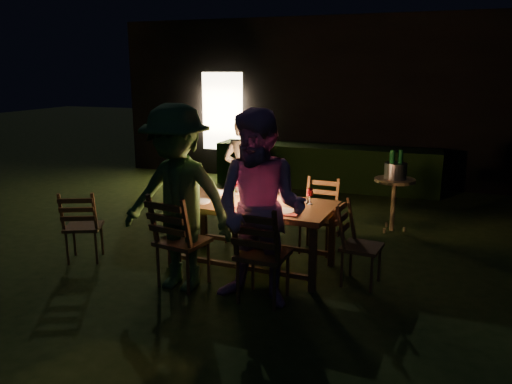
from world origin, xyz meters
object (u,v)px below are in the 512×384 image
(chair_near_left, at_px, (182,257))
(chair_end, at_px, (359,259))
(side_table, at_px, (395,185))
(bottle_bucket_b, at_px, (400,167))
(chair_near_right, at_px, (262,271))
(bottle_bucket_a, at_px, (392,168))
(chair_spare, at_px, (84,238))
(person_opp_right, at_px, (261,210))
(bottle_table, at_px, (232,188))
(dining_table, at_px, (252,209))
(ice_bucket, at_px, (395,171))
(chair_far_left, at_px, (244,219))
(chair_far_right, at_px, (318,229))
(person_opp_left, at_px, (177,199))
(lantern, at_px, (258,188))
(person_house_side, at_px, (246,178))

(chair_near_left, height_order, chair_end, chair_near_left)
(side_table, relative_size, bottle_bucket_b, 2.33)
(bottle_bucket_b, bearing_deg, chair_near_right, -111.34)
(bottle_bucket_a, xyz_separation_m, bottle_bucket_b, (0.10, 0.08, 0.00))
(side_table, bearing_deg, chair_near_right, -110.70)
(chair_end, height_order, side_table, chair_end)
(chair_spare, height_order, person_opp_right, person_opp_right)
(chair_spare, xyz_separation_m, bottle_table, (1.68, 0.50, 0.63))
(dining_table, relative_size, side_table, 2.52)
(ice_bucket, height_order, bottle_bucket_a, bottle_bucket_a)
(chair_far_left, relative_size, ice_bucket, 3.23)
(chair_end, distance_m, bottle_bucket_b, 2.12)
(person_opp_right, distance_m, side_table, 2.93)
(chair_far_right, relative_size, bottle_bucket_b, 2.91)
(chair_far_right, bearing_deg, side_table, -120.88)
(chair_near_left, xyz_separation_m, person_opp_left, (-0.00, -0.05, 0.63))
(ice_bucket, bearing_deg, side_table, 180.00)
(chair_end, height_order, chair_spare, chair_end)
(dining_table, bearing_deg, person_opp_right, -61.24)
(lantern, distance_m, bottle_bucket_a, 2.22)
(ice_bucket, xyz_separation_m, bottle_bucket_b, (0.05, 0.04, 0.05))
(ice_bucket, bearing_deg, bottle_table, -131.64)
(chair_near_right, relative_size, chair_far_right, 1.11)
(chair_far_right, bearing_deg, chair_far_left, 0.33)
(chair_near_right, relative_size, person_house_side, 0.62)
(person_opp_right, xyz_separation_m, bottle_bucket_b, (1.07, 2.77, -0.03))
(chair_near_right, relative_size, lantern, 2.95)
(chair_near_left, height_order, bottle_bucket_a, bottle_bucket_a)
(side_table, bearing_deg, person_house_side, -150.14)
(chair_spare, height_order, person_house_side, person_house_side)
(chair_far_left, bearing_deg, chair_near_left, 91.37)
(person_opp_left, height_order, side_table, person_opp_left)
(side_table, xyz_separation_m, bottle_bucket_a, (-0.05, -0.04, 0.25))
(chair_near_left, distance_m, chair_far_left, 1.54)
(person_house_side, bearing_deg, chair_end, 154.03)
(chair_far_left, bearing_deg, chair_far_right, -178.57)
(chair_near_right, distance_m, chair_far_left, 1.78)
(chair_far_left, height_order, lantern, lantern)
(side_table, bearing_deg, chair_far_right, -125.10)
(chair_far_left, distance_m, bottle_table, 1.00)
(chair_near_right, bearing_deg, bottle_table, 132.61)
(chair_far_left, xyz_separation_m, chair_spare, (-1.53, -1.29, -0.02))
(dining_table, relative_size, chair_far_right, 2.02)
(chair_end, height_order, ice_bucket, ice_bucket)
(chair_far_right, relative_size, bottle_bucket_a, 2.91)
(bottle_table, bearing_deg, ice_bucket, 48.36)
(bottle_table, height_order, side_table, bottle_table)
(chair_near_right, xyz_separation_m, bottle_table, (-0.65, 0.82, 0.59))
(chair_near_left, relative_size, person_opp_left, 0.55)
(chair_near_right, height_order, side_table, chair_near_right)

